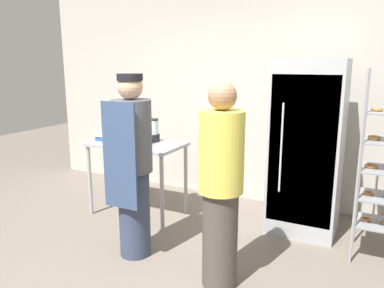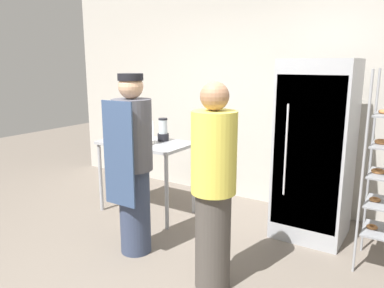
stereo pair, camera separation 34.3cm
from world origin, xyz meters
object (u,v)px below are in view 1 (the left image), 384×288
blender_pitcher (154,131)px  binder_stack (111,136)px  donut_box (130,142)px  person_baker (132,165)px  refrigerator (307,148)px  person_customer (221,186)px

blender_pitcher → binder_stack: (-0.50, -0.19, -0.07)m
donut_box → binder_stack: 0.42m
blender_pitcher → donut_box: bearing=-106.9°
binder_stack → person_baker: bearing=-42.1°
refrigerator → blender_pitcher: refrigerator is taller
person_customer → donut_box: bearing=151.6°
blender_pitcher → person_baker: person_baker is taller
refrigerator → person_customer: size_ratio=1.10×
donut_box → person_baker: (0.50, -0.66, -0.04)m
refrigerator → binder_stack: 2.27m
refrigerator → person_customer: refrigerator is taller
blender_pitcher → binder_stack: blender_pitcher is taller
person_baker → person_customer: size_ratio=1.02×
binder_stack → person_customer: (1.81, -0.91, -0.08)m
binder_stack → person_customer: person_customer is taller
refrigerator → donut_box: bearing=-161.3°
refrigerator → binder_stack: (-2.22, -0.47, 0.02)m
person_customer → binder_stack: bearing=153.3°
person_baker → donut_box: bearing=127.1°
refrigerator → blender_pitcher: (-1.72, -0.28, 0.08)m
refrigerator → person_baker: size_ratio=1.08×
refrigerator → person_baker: bearing=-135.9°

